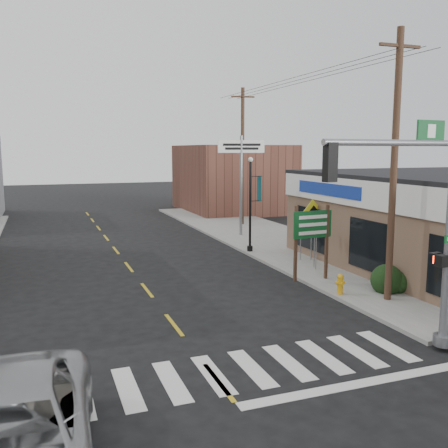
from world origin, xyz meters
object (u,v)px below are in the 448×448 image
object	(u,v)px
traffic_signal_pole	(430,216)
utility_pole_near	(394,165)
fire_hydrant	(340,283)
utility_pole_far	(242,155)
guide_sign	(312,232)
dance_center_sign	(241,159)
lamp_post	(251,197)
bare_tree	(436,196)
suv	(5,443)

from	to	relation	value
traffic_signal_pole	utility_pole_near	world-z (taller)	utility_pole_near
fire_hydrant	utility_pole_far	size ratio (longest dim) A/B	0.08
guide_sign	dance_center_sign	size ratio (longest dim) A/B	0.50
guide_sign	lamp_post	distance (m)	6.16
bare_tree	suv	bearing A→B (deg)	-155.44
bare_tree	utility_pole_far	xyz separation A→B (m)	(-0.41, 17.43, 1.28)
traffic_signal_pole	utility_pole_near	bearing A→B (deg)	56.31
traffic_signal_pole	dance_center_sign	bearing A→B (deg)	76.20
guide_sign	lamp_post	bearing A→B (deg)	86.25
lamp_post	bare_tree	size ratio (longest dim) A/B	1.08
suv	traffic_signal_pole	xyz separation A→B (m)	(9.82, 2.00, 2.78)
fire_hydrant	utility_pole_near	bearing A→B (deg)	-42.40
suv	traffic_signal_pole	distance (m)	10.40
fire_hydrant	utility_pole_near	distance (m)	4.52
guide_sign	utility_pole_far	world-z (taller)	utility_pole_far
fire_hydrant	lamp_post	distance (m)	8.48
lamp_post	dance_center_sign	distance (m)	5.26
lamp_post	bare_tree	xyz separation A→B (m)	(3.55, -8.64, 0.69)
fire_hydrant	suv	bearing A→B (deg)	-146.58
traffic_signal_pole	fire_hydrant	bearing A→B (deg)	74.34
suv	utility_pole_near	world-z (taller)	utility_pole_near
suv	traffic_signal_pole	world-z (taller)	traffic_signal_pole
bare_tree	guide_sign	bearing A→B (deg)	144.89
traffic_signal_pole	bare_tree	world-z (taller)	traffic_signal_pole
guide_sign	fire_hydrant	xyz separation A→B (m)	(0.00, -2.04, -1.52)
suv	bare_tree	xyz separation A→B (m)	(14.22, 6.50, 2.76)
traffic_signal_pole	lamp_post	xyz separation A→B (m)	(0.85, 13.15, -0.71)
fire_hydrant	lamp_post	bearing A→B (deg)	89.58
guide_sign	suv	bearing A→B (deg)	-142.75
dance_center_sign	bare_tree	xyz separation A→B (m)	(2.17, -13.40, -1.09)
traffic_signal_pole	dance_center_sign	size ratio (longest dim) A/B	0.98
lamp_post	utility_pole_near	distance (m)	9.49
utility_pole_near	utility_pole_far	bearing A→B (deg)	84.01
traffic_signal_pole	fire_hydrant	xyz separation A→B (m)	(0.79, 5.00, -3.07)
dance_center_sign	utility_pole_far	world-z (taller)	utility_pole_far
lamp_post	utility_pole_near	world-z (taller)	utility_pole_near
fire_hydrant	bare_tree	distance (m)	4.76
lamp_post	bare_tree	bearing A→B (deg)	-54.10
utility_pole_near	utility_pole_far	world-z (taller)	utility_pole_far
lamp_post	fire_hydrant	bearing A→B (deg)	-76.88
suv	dance_center_sign	distance (m)	23.58
utility_pole_near	dance_center_sign	bearing A→B (deg)	89.33
traffic_signal_pole	bare_tree	bearing A→B (deg)	38.95
fire_hydrant	bare_tree	size ratio (longest dim) A/B	0.17
fire_hydrant	utility_pole_far	distance (m)	17.77
dance_center_sign	bare_tree	distance (m)	13.61
guide_sign	utility_pole_far	size ratio (longest dim) A/B	0.32
suv	utility_pole_far	world-z (taller)	utility_pole_far
dance_center_sign	lamp_post	bearing A→B (deg)	-96.08
suv	utility_pole_far	bearing A→B (deg)	63.28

